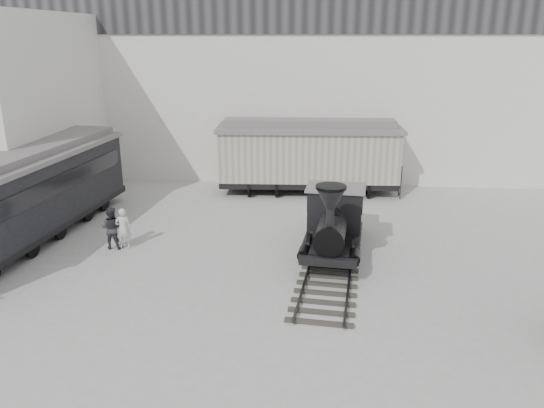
# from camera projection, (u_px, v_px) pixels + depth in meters

# --- Properties ---
(ground) EXTENTS (90.00, 90.00, 0.00)m
(ground) POSITION_uv_depth(u_px,v_px,m) (288.00, 301.00, 16.71)
(ground) COLOR #9E9E9B
(north_wall) EXTENTS (34.00, 2.51, 11.00)m
(north_wall) POSITION_uv_depth(u_px,v_px,m) (304.00, 81.00, 29.22)
(north_wall) COLOR silver
(north_wall) RESTS_ON ground
(west_pavilion) EXTENTS (7.00, 12.11, 9.00)m
(west_pavilion) POSITION_uv_depth(u_px,v_px,m) (5.00, 109.00, 25.96)
(west_pavilion) COLOR silver
(west_pavilion) RESTS_ON ground
(locomotive) EXTENTS (2.96, 9.45, 3.28)m
(locomotive) POSITION_uv_depth(u_px,v_px,m) (334.00, 225.00, 19.78)
(locomotive) COLOR #28241E
(locomotive) RESTS_ON ground
(boxcar) EXTENTS (9.58, 3.36, 3.87)m
(boxcar) POSITION_uv_depth(u_px,v_px,m) (309.00, 154.00, 27.61)
(boxcar) COLOR black
(boxcar) RESTS_ON ground
(passenger_coach) EXTENTS (3.94, 13.22, 3.49)m
(passenger_coach) POSITION_uv_depth(u_px,v_px,m) (25.00, 196.00, 20.90)
(passenger_coach) COLOR black
(passenger_coach) RESTS_ON ground
(visitor_a) EXTENTS (0.71, 0.59, 1.66)m
(visitor_a) POSITION_uv_depth(u_px,v_px,m) (123.00, 229.00, 20.55)
(visitor_a) COLOR beige
(visitor_a) RESTS_ON ground
(visitor_b) EXTENTS (0.82, 0.64, 1.68)m
(visitor_b) POSITION_uv_depth(u_px,v_px,m) (111.00, 228.00, 20.59)
(visitor_b) COLOR #2D2C31
(visitor_b) RESTS_ON ground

